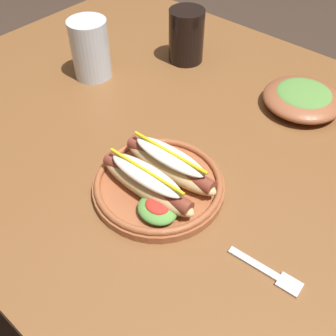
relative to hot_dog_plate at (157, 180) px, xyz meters
name	(u,v)px	position (x,y,z in m)	size (l,w,h in m)	color
ground_plane	(194,310)	(0.00, 0.16, -0.77)	(8.00, 8.00, 0.00)	#3D2D23
dining_table	(208,175)	(0.00, 0.16, -0.11)	(1.45, 0.96, 0.74)	brown
hot_dog_plate	(157,180)	(0.00, 0.00, 0.00)	(0.24, 0.24, 0.08)	#9E5633
fork	(270,273)	(0.24, -0.01, -0.02)	(0.12, 0.03, 0.00)	silver
soda_cup	(186,36)	(-0.25, 0.38, 0.04)	(0.09, 0.09, 0.13)	black
water_cup	(90,49)	(-0.37, 0.18, 0.04)	(0.09, 0.09, 0.14)	silver
side_bowl	(303,98)	(0.08, 0.40, 0.00)	(0.17, 0.17, 0.05)	brown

